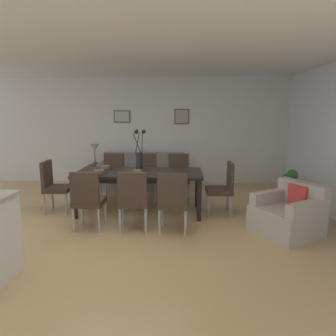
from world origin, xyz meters
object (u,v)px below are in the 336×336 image
object	(u,v)px
bowl_near_right	(105,167)
sofa	(143,176)
centerpiece_vase	(139,156)
table_lamp	(95,150)
framed_picture_center	(182,117)
side_table	(96,176)
bowl_far_left	(137,172)
bowl_near_left	(99,171)
armchair	(288,215)
dining_chair_mid_left	(173,199)
dining_chair_far_left	(133,198)
dining_chair_near_left	(88,197)
framed_picture_left	(122,116)
dining_chair_near_right	(113,174)
dining_chair_far_right	(146,174)
dining_chair_head_east	(224,186)
dining_table	(139,175)
dining_chair_mid_right	(179,174)
dining_chair_head_west	(54,184)
potted_plant	(289,184)

from	to	relation	value
bowl_near_right	sofa	bearing A→B (deg)	72.73
centerpiece_vase	table_lamp	world-z (taller)	centerpiece_vase
framed_picture_center	centerpiece_vase	bearing A→B (deg)	-107.89
side_table	bowl_far_left	bearing A→B (deg)	-56.73
bowl_near_left	armchair	size ratio (longest dim) A/B	0.15
dining_chair_mid_left	sofa	xyz separation A→B (m)	(-0.80, 2.69, -0.23)
sofa	dining_chair_far_left	bearing A→B (deg)	-85.78
bowl_near_right	bowl_far_left	bearing A→B (deg)	-32.28
dining_chair_near_left	centerpiece_vase	bearing A→B (deg)	52.84
side_table	framed_picture_left	distance (m)	1.59
sofa	side_table	distance (m)	1.14
dining_chair_near_right	dining_chair_near_left	bearing A→B (deg)	-89.73
dining_chair_far_right	bowl_near_right	distance (m)	1.00
side_table	dining_chair_head_east	bearing A→B (deg)	-33.01
dining_chair_far_left	framed_picture_left	world-z (taller)	framed_picture_left
dining_table	framed_picture_left	world-z (taller)	framed_picture_left
sofa	dining_chair_near_right	bearing A→B (deg)	-118.30
dining_chair_mid_right	side_table	world-z (taller)	dining_chair_mid_right
dining_chair_far_right	bowl_far_left	distance (m)	1.13
dining_chair_head_west	table_lamp	size ratio (longest dim) A/B	1.80
dining_chair_mid_right	potted_plant	world-z (taller)	dining_chair_mid_right
dining_chair_near_left	sofa	bearing A→B (deg)	79.55
armchair	dining_chair_head_east	bearing A→B (deg)	135.46
bowl_near_right	side_table	xyz separation A→B (m)	(-0.64, 1.57, -0.52)
dining_chair_near_left	armchair	bearing A→B (deg)	0.17
framed_picture_center	dining_chair_near_left	bearing A→B (deg)	-113.92
sofa	armchair	xyz separation A→B (m)	(2.49, -2.65, 0.01)
bowl_near_right	sofa	distance (m)	1.73
dining_chair_mid_left	centerpiece_vase	size ratio (longest dim) A/B	1.25
dining_chair_far_right	side_table	distance (m)	1.61
dining_chair_near_left	dining_chair_head_east	distance (m)	2.30
dining_table	bowl_near_left	size ratio (longest dim) A/B	12.94
dining_chair_head_west	dining_chair_near_right	bearing A→B (deg)	45.83
bowl_near_right	sofa	xyz separation A→B (m)	(0.49, 1.58, -0.50)
dining_table	dining_chair_head_west	size ratio (longest dim) A/B	2.39
dining_chair_mid_left	side_table	distance (m)	3.31
dining_chair_near_left	framed_picture_left	distance (m)	3.34
centerpiece_vase	potted_plant	bearing A→B (deg)	14.27
bowl_far_left	framed_picture_center	distance (m)	2.73
table_lamp	framed_picture_left	bearing A→B (deg)	40.55
dining_chair_near_left	bowl_near_left	distance (m)	0.71
dining_chair_near_right	table_lamp	bearing A→B (deg)	124.72
dining_chair_head_west	table_lamp	bearing A→B (deg)	82.68
dining_chair_far_right	dining_chair_head_east	distance (m)	1.73
dining_chair_head_west	framed_picture_center	size ratio (longest dim) A/B	2.56
dining_chair_mid_left	table_lamp	world-z (taller)	table_lamp
dining_chair_near_right	dining_chair_far_right	size ratio (longest dim) A/B	1.00
side_table	framed_picture_center	distance (m)	2.52
bowl_near_left	sofa	world-z (taller)	bowl_near_left
dining_chair_near_right	dining_chair_head_east	xyz separation A→B (m)	(2.15, -0.89, 0.00)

